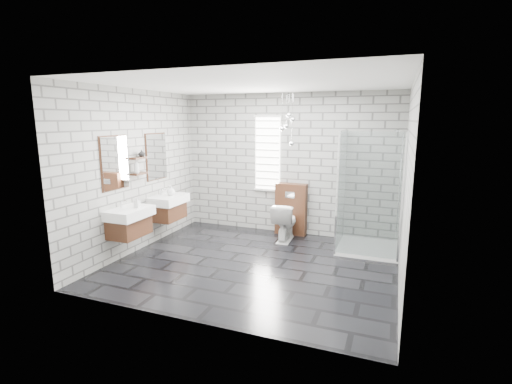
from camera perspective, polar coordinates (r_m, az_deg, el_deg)
The scene contains 20 objects.
floor at distance 5.86m, azimuth -0.31°, elevation -11.10°, with size 4.20×3.60×0.02m, color black.
ceiling at distance 5.45m, azimuth -0.34°, elevation 16.41°, with size 4.20×3.60×0.02m, color white.
wall_back at distance 7.20m, azimuth 4.89°, elevation 4.23°, with size 4.20×0.02×2.70m, color #9C9C97.
wall_front at distance 3.89m, azimuth -9.97°, elevation -1.75°, with size 4.20×0.02×2.70m, color #9C9C97.
wall_left at distance 6.55m, azimuth -17.83°, elevation 3.06°, with size 0.02×3.60×2.70m, color #9C9C97.
wall_right at distance 5.14m, azimuth 22.20°, elevation 0.69°, with size 0.02×3.60×2.70m, color #9C9C97.
vanity_left at distance 6.12m, azimuth -19.16°, elevation -3.21°, with size 0.47×0.70×1.57m.
vanity_right at distance 6.95m, azimuth -13.55°, elevation -1.25°, with size 0.47×0.70×1.57m.
shelf_lower at distance 6.47m, azimuth -17.54°, elevation 2.71°, with size 0.14×0.30×0.03m, color #4A2816.
shelf_upper at distance 6.44m, azimuth -17.67°, elevation 5.00°, with size 0.14×0.30×0.03m, color #4A2816.
window at distance 7.27m, azimuth 1.81°, elevation 5.92°, with size 0.56×0.05×1.48m.
cistern_panel at distance 7.22m, azimuth 5.41°, elevation -2.63°, with size 0.60×0.20×1.00m, color #4A2816.
flush_plate at distance 7.05m, azimuth 5.23°, elevation -0.45°, with size 0.18×0.01×0.12m, color silver.
shower_enclosure at distance 6.49m, azimuth 16.08°, elevation -4.55°, with size 1.00×1.00×2.03m.
pendant_cluster at distance 6.68m, azimuth 5.00°, elevation 10.08°, with size 0.27×0.21×0.96m.
toilet at distance 6.88m, azimuth 4.48°, elevation -4.57°, with size 0.39×0.69×0.71m, color white.
soap_bottle_a at distance 6.07m, azimuth -17.83°, elevation -1.53°, with size 0.08×0.08×0.17m, color #B2B2B2.
soap_bottle_b at distance 6.89m, azimuth -12.98°, elevation 0.24°, with size 0.14×0.14×0.18m, color #B2B2B2.
soap_bottle_c at distance 6.39m, azimuth -17.93°, elevation 3.78°, with size 0.09×0.09×0.23m, color #B2B2B2.
vase at distance 6.49m, azimuth -17.19°, elevation 5.72°, with size 0.11×0.11×0.11m, color #B2B2B2.
Camera 1 is at (1.96, -5.06, 2.20)m, focal length 26.00 mm.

